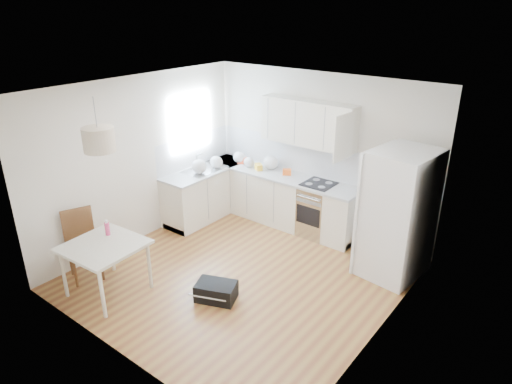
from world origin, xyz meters
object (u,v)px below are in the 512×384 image
at_px(dining_table, 104,250).
at_px(dining_chair, 83,246).
at_px(gym_bag, 216,291).
at_px(refrigerator, 399,214).

distance_m(dining_table, dining_chair, 0.59).
bearing_deg(dining_table, gym_bag, 27.80).
height_order(dining_table, gym_bag, dining_table).
xyz_separation_m(refrigerator, dining_chair, (-3.45, -2.87, -0.43)).
height_order(dining_table, dining_chair, dining_chair).
bearing_deg(dining_table, refrigerator, 41.49).
bearing_deg(gym_bag, refrigerator, 30.65).
xyz_separation_m(refrigerator, dining_table, (-2.89, -2.89, -0.28)).
relative_size(refrigerator, dining_chair, 1.85).
distance_m(dining_table, gym_bag, 1.60).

